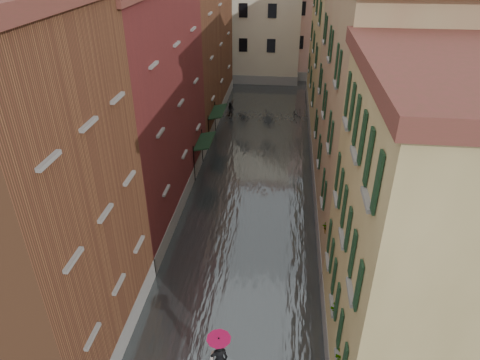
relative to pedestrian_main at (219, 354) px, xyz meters
The scene contains 15 objects.
ground 3.19m from the pedestrian_main, 88.97° to the left, with size 120.00×120.00×0.00m, color #5B5C5E.
floodwater 15.99m from the pedestrian_main, 89.81° to the left, with size 10.00×60.00×0.20m, color #414748.
building_left_near 8.78m from the pedestrian_main, behind, with size 6.00×8.00×13.00m, color brown.
building_left_mid 14.71m from the pedestrian_main, 120.16° to the left, with size 6.00×14.00×12.50m, color maroon.
building_left_far 28.43m from the pedestrian_main, 104.45° to the left, with size 6.00×16.00×14.00m, color brown.
building_right_near 8.44m from the pedestrian_main, ahead, with size 6.00×8.00×11.50m, color #A08B52.
building_right_mid 14.85m from the pedestrian_main, 59.46° to the left, with size 6.00×14.00×13.00m, color tan.
building_right_far 28.23m from the pedestrian_main, 75.34° to the left, with size 6.00×16.00×11.50m, color #A08B52.
building_end_cream 41.40m from the pedestrian_main, 94.12° to the left, with size 12.00×9.00×13.00m, color beige.
building_end_pink 43.64m from the pedestrian_main, 81.98° to the left, with size 10.00×9.00×12.00m, color #CE9E90.
awning_near 16.18m from the pedestrian_main, 102.29° to the left, with size 1.09×2.90×2.80m.
awning_far 21.74m from the pedestrian_main, 99.10° to the left, with size 1.09×3.18×2.80m.
window_planters 5.06m from the pedestrian_main, 22.28° to the left, with size 0.59×7.77×0.84m.
pedestrian_main is the anchor object (origin of this frame).
pedestrian_far 26.81m from the pedestrian_main, 96.53° to the left, with size 0.73×0.57×1.50m, color black.
Camera 1 is at (1.88, -13.32, 14.65)m, focal length 32.00 mm.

